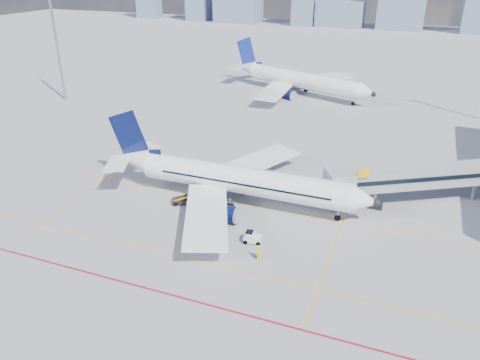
# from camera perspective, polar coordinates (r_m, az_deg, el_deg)

# --- Properties ---
(ground) EXTENTS (420.00, 420.00, 0.00)m
(ground) POSITION_cam_1_polar(r_m,az_deg,el_deg) (55.57, -3.41, -6.23)
(ground) COLOR gray
(ground) RESTS_ON ground
(apron_markings) EXTENTS (90.00, 35.12, 0.01)m
(apron_markings) POSITION_cam_1_polar(r_m,az_deg,el_deg) (52.84, -5.76, -8.16)
(apron_markings) COLOR orange
(apron_markings) RESTS_ON ground
(jet_bridge) EXTENTS (23.55, 15.78, 6.30)m
(jet_bridge) POSITION_cam_1_polar(r_m,az_deg,el_deg) (64.94, 22.42, 0.37)
(jet_bridge) COLOR gray
(jet_bridge) RESTS_ON ground
(floodlight_mast_nw) EXTENTS (3.20, 0.61, 25.45)m
(floodlight_mast_nw) POSITION_cam_1_polar(r_m,az_deg,el_deg) (112.98, -21.55, 15.79)
(floodlight_mast_nw) COLOR gray
(floodlight_mast_nw) RESTS_ON ground
(distant_skyline) EXTENTS (257.67, 14.58, 27.99)m
(distant_skyline) POSITION_cam_1_polar(r_m,az_deg,el_deg) (234.63, 16.72, 19.97)
(distant_skyline) COLOR slate
(distant_skyline) RESTS_ON ground
(main_aircraft) EXTENTS (37.06, 32.30, 10.88)m
(main_aircraft) POSITION_cam_1_polar(r_m,az_deg,el_deg) (60.66, -1.01, 0.13)
(main_aircraft) COLOR silver
(main_aircraft) RESTS_ON ground
(second_aircraft) EXTENTS (38.30, 32.45, 11.66)m
(second_aircraft) POSITION_cam_1_polar(r_m,az_deg,el_deg) (114.01, 7.05, 12.05)
(second_aircraft) COLOR silver
(second_aircraft) RESTS_ON ground
(baggage_tug) EXTENTS (2.15, 1.51, 1.38)m
(baggage_tug) POSITION_cam_1_polar(r_m,az_deg,el_deg) (53.08, 1.43, -7.00)
(baggage_tug) COLOR silver
(baggage_tug) RESTS_ON ground
(cargo_dolly) EXTENTS (3.92, 2.22, 2.03)m
(cargo_dolly) POSITION_cam_1_polar(r_m,az_deg,el_deg) (54.67, -3.96, -5.46)
(cargo_dolly) COLOR black
(cargo_dolly) RESTS_ON ground
(belt_loader) EXTENTS (5.47, 3.39, 2.26)m
(belt_loader) POSITION_cam_1_polar(r_m,az_deg,el_deg) (61.55, -6.32, -2.38)
(belt_loader) COLOR black
(belt_loader) RESTS_ON ground
(ramp_worker) EXTENTS (0.46, 0.66, 1.73)m
(ramp_worker) POSITION_cam_1_polar(r_m,az_deg,el_deg) (50.22, 2.27, -8.83)
(ramp_worker) COLOR yellow
(ramp_worker) RESTS_ON ground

